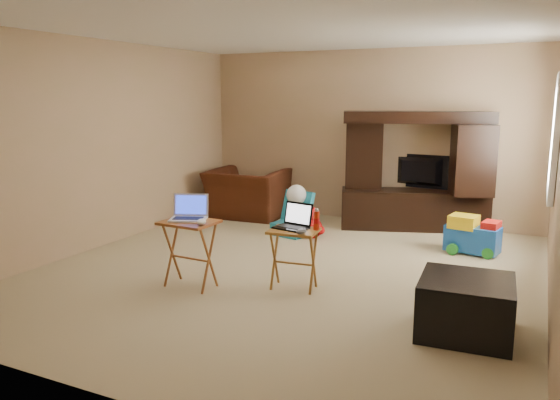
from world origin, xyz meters
The scene contains 21 objects.
floor centered at (0.00, 0.00, 0.00)m, with size 5.50×5.50×0.00m, color #C9B68B.
ceiling centered at (0.00, 0.00, 2.50)m, with size 5.50×5.50×0.00m, color silver.
wall_back centered at (0.00, 2.75, 1.25)m, with size 5.00×5.00×0.00m, color tan.
wall_front centered at (0.00, -2.75, 1.25)m, with size 5.00×5.00×0.00m, color tan.
wall_left centered at (-2.50, 0.00, 1.25)m, with size 5.50×5.50×0.00m, color tan.
window_pane centered at (2.48, 1.55, 1.40)m, with size 1.20×1.20×0.00m, color white.
window_frame centered at (2.46, 1.55, 1.40)m, with size 0.06×1.14×1.34m, color white.
entertainment_center centered at (0.79, 2.47, 0.81)m, with size 1.99×0.50×1.63m, color black.
television centered at (0.79, 2.67, 0.78)m, with size 0.83×0.11×0.48m, color black.
recliner centered at (-1.68, 2.13, 0.36)m, with size 1.12×0.98×0.73m, color #461A0F.
child_rocker centered at (-0.60, 1.42, 0.29)m, with size 0.44×0.50×0.59m, color teal, non-canonical shape.
plush_toy centered at (-0.29, 1.36, 0.21)m, with size 0.38×0.31×0.42m, color red, non-canonical shape.
push_toy centered at (1.69, 1.54, 0.23)m, with size 0.61×0.44×0.46m, color blue, non-canonical shape.
ottoman centered at (1.91, -0.83, 0.22)m, with size 0.69×0.69×0.44m, color black.
tray_table_left centered at (-0.65, -0.86, 0.33)m, with size 0.50×0.40×0.65m, color #9A4B25.
tray_table_right centered at (0.28, -0.48, 0.29)m, with size 0.45×0.36×0.59m, color #AA6F29.
laptop_left centered at (-0.68, -0.83, 0.77)m, with size 0.34×0.28×0.24m, color silver.
laptop_right centered at (0.24, -0.46, 0.71)m, with size 0.31×0.26×0.24m, color black.
mouse_left centered at (-0.46, -0.93, 0.68)m, with size 0.08×0.13×0.05m, color white.
mouse_right centered at (0.41, -0.60, 0.61)m, with size 0.08×0.12×0.05m, color #3D3E42.
water_bottle centered at (0.48, -0.40, 0.68)m, with size 0.06×0.06×0.18m, color red.
Camera 1 is at (2.34, -5.07, 1.83)m, focal length 35.00 mm.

